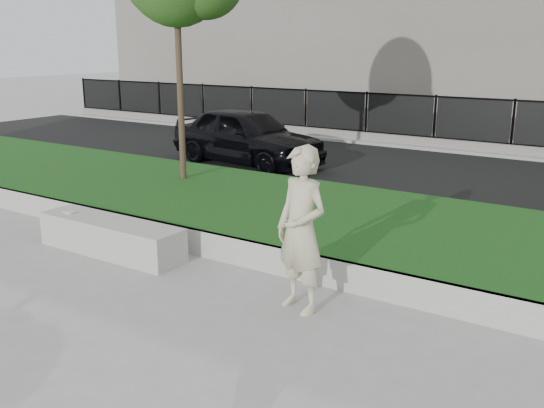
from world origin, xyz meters
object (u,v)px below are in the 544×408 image
Objects in this scene: stone_bench at (111,237)px; book at (70,212)px; car_dark at (247,136)px; man at (301,230)px.

book is at bearing -176.70° from stone_bench.
stone_bench is 12.81× the size of book.
car_dark reaches higher than stone_bench.
stone_bench is 1.27× the size of man.
stone_bench is 0.58× the size of car_dark.
stone_bench is at bearing 2.89° from book.
man reaches higher than stone_bench.
stone_bench is at bearing -166.00° from man.
man is at bearing -2.50° from stone_bench.
man reaches higher than car_dark.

